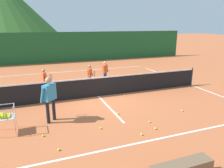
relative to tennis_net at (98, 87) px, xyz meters
The scene contains 21 objects.
ground_plane 0.50m from the tennis_net, ahead, with size 120.00×120.00×0.00m, color #BC6038.
line_baseline_near 4.61m from the tennis_net, 90.00° to the right, with size 11.43×0.08×0.01m, color white.
line_baseline_far 6.33m from the tennis_net, 90.00° to the left, with size 11.43×0.08×0.01m, color white.
line_sideline_east 5.74m from the tennis_net, ahead, with size 0.08×10.89×0.01m, color white.
line_service_center 0.50m from the tennis_net, ahead, with size 0.08×6.39×0.01m, color white.
tennis_net is the anchor object (origin of this frame).
instructor 3.26m from the tennis_net, 139.37° to the right, with size 0.63×0.78×1.68m.
student_0 2.94m from the tennis_net, 145.17° to the left, with size 0.51×0.55×1.24m.
student_1 1.77m from the tennis_net, 87.75° to the left, with size 0.41×0.70×1.27m.
student_2 2.63m from the tennis_net, 63.64° to the left, with size 0.47×0.47×1.31m.
ball_cart 4.63m from the tennis_net, 147.76° to the right, with size 0.58×0.58×0.90m.
tennis_ball_0 4.25m from the tennis_net, 131.59° to the right, with size 0.07×0.07×0.07m, color yellow.
tennis_ball_1 3.49m from the tennis_net, 105.79° to the right, with size 0.07×0.07×0.07m, color yellow.
tennis_ball_2 2.44m from the tennis_net, 88.39° to the right, with size 0.07×0.07×0.07m, color yellow.
tennis_ball_3 4.83m from the tennis_net, 120.52° to the right, with size 0.07×0.07×0.07m, color yellow.
tennis_ball_5 4.06m from the tennis_net, 49.25° to the right, with size 0.07×0.07×0.07m, color yellow.
tennis_ball_6 3.63m from the tennis_net, 76.13° to the right, with size 0.07×0.07×0.07m, color yellow.
tennis_ball_7 1.40m from the tennis_net, 18.81° to the right, with size 0.07×0.07×0.07m, color yellow.
tennis_ball_8 4.11m from the tennis_net, 78.77° to the right, with size 0.07×0.07×0.07m, color yellow.
tennis_ball_10 4.23m from the tennis_net, 87.73° to the right, with size 0.07×0.07×0.07m, color yellow.
windscreen_fence 10.77m from the tennis_net, 90.00° to the left, with size 25.15×0.08×2.78m, color #1E5B2D.
Camera 1 is at (-2.89, -9.62, 3.44)m, focal length 34.15 mm.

